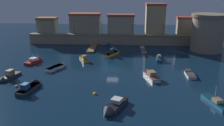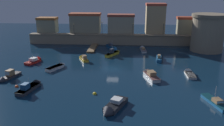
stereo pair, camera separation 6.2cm
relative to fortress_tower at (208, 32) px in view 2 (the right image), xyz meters
name	(u,v)px [view 2 (the right image)]	position (x,y,z in m)	size (l,w,h in m)	color
ground_plane	(113,69)	(-24.63, -17.29, -5.07)	(134.90, 134.90, 0.00)	#0C2338
quay_wall	(118,39)	(-24.63, 6.37, -3.52)	(54.28, 2.66, 3.08)	gray
old_town_backdrop	(123,23)	(-23.18, 9.64, 1.18)	(52.65, 5.28, 9.32)	gray
fortress_tower	(208,32)	(0.00, 0.00, 0.00)	(9.13, 9.13, 10.03)	gray
pier_dock	(93,48)	(-31.43, 0.19, -4.86)	(1.91, 10.00, 0.70)	brown
quay_lamp_0	(74,27)	(-38.05, 6.37, 0.12)	(0.32, 0.32, 3.14)	black
quay_lamp_1	(102,26)	(-29.39, 6.37, 0.50)	(0.32, 0.32, 3.79)	black
quay_lamp_2	(133,27)	(-20.06, 6.37, 0.32)	(0.32, 0.32, 3.48)	black
quay_lamp_3	(164,27)	(-10.97, 6.37, 0.49)	(0.32, 0.32, 3.78)	black
moored_boat_0	(189,73)	(-9.16, -19.82, -4.83)	(1.62, 4.95, 1.47)	silver
moored_boat_1	(159,58)	(-13.92, -9.34, -4.64)	(1.73, 6.02, 1.61)	#195689
moored_boat_2	(83,58)	(-32.15, -10.94, -4.69)	(3.31, 4.97, 1.72)	gold
moored_boat_3	(114,53)	(-25.11, -6.15, -4.57)	(4.09, 6.30, 2.58)	gold
moored_boat_4	(35,60)	(-42.94, -13.59, -4.70)	(3.25, 5.32, 2.84)	red
moored_boat_5	(32,86)	(-37.78, -28.86, -4.67)	(2.94, 6.61, 2.63)	#333338
moored_boat_6	(113,107)	(-23.41, -35.52, -4.66)	(4.00, 6.32, 1.75)	#333338
moored_boat_7	(113,47)	(-25.79, 0.53, -4.68)	(4.13, 6.78, 2.69)	#195689
moored_boat_8	(143,49)	(-17.29, -0.34, -4.76)	(1.64, 6.68, 1.35)	white
moored_boat_9	(8,77)	(-44.06, -24.62, -4.63)	(2.66, 5.84, 1.93)	#333338
moored_boat_10	(58,67)	(-36.44, -17.76, -4.73)	(3.75, 5.59, 1.35)	white
moored_boat_11	(150,74)	(-17.11, -21.67, -4.62)	(3.29, 6.62, 1.85)	silver
moored_boat_12	(220,105)	(-8.13, -33.78, -4.73)	(3.15, 6.99, 3.19)	#195689
mooring_buoy_0	(95,94)	(-26.68, -30.44, -5.07)	(0.65, 0.65, 0.65)	yellow
mooring_buoy_1	(17,87)	(-40.69, -28.33, -5.07)	(0.63, 0.63, 0.63)	#EA4C19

